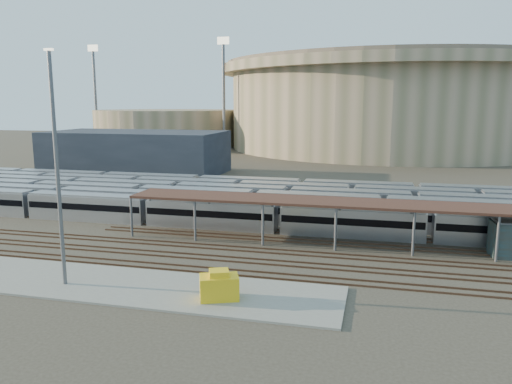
{
  "coord_description": "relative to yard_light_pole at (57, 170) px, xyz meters",
  "views": [
    {
      "loc": [
        22.24,
        -54.74,
        16.82
      ],
      "look_at": [
        5.65,
        12.0,
        4.47
      ],
      "focal_mm": 35.0,
      "sensor_mm": 36.0,
      "label": 1
    }
  ],
  "objects": [
    {
      "name": "yard_light_pole",
      "position": [
        0.0,
        0.0,
        0.0
      ],
      "size": [
        0.8,
        0.36,
        21.21
      ],
      "color": "#5C5D61",
      "rests_on": "apron"
    },
    {
      "name": "floodlight_0",
      "position": [
        -24.29,
        126.12,
        9.76
      ],
      "size": [
        4.0,
        1.0,
        38.4
      ],
      "color": "#5C5D61",
      "rests_on": "ground"
    },
    {
      "name": "yellow_equipment",
      "position": [
        15.09,
        0.0,
        -9.66
      ],
      "size": [
        3.81,
        3.13,
        2.05
      ],
      "primitive_type": "cube",
      "rotation": [
        0.0,
        0.0,
        0.38
      ],
      "color": "yellow",
      "rests_on": "apron"
    },
    {
      "name": "service_building",
      "position": [
        -29.29,
        71.12,
        -5.89
      ],
      "size": [
        42.0,
        20.0,
        10.0
      ],
      "primitive_type": "cube",
      "color": "#1E232D",
      "rests_on": "ground"
    },
    {
      "name": "inspection_shed",
      "position": [
        27.71,
        20.12,
        -5.91
      ],
      "size": [
        60.3,
        6.0,
        5.3
      ],
      "color": "#5C5D61",
      "rests_on": "ground"
    },
    {
      "name": "stadium",
      "position": [
        30.71,
        156.12,
        5.58
      ],
      "size": [
        124.0,
        124.0,
        32.5
      ],
      "color": "tan",
      "rests_on": "ground"
    },
    {
      "name": "empty_tracks",
      "position": [
        5.71,
        11.12,
        -10.8
      ],
      "size": [
        170.0,
        9.62,
        0.18
      ],
      "color": "#4C3323",
      "rests_on": "ground"
    },
    {
      "name": "ground",
      "position": [
        5.71,
        16.12,
        -10.89
      ],
      "size": [
        420.0,
        420.0,
        0.0
      ],
      "primitive_type": "plane",
      "color": "#383026",
      "rests_on": "ground"
    },
    {
      "name": "floodlight_1",
      "position": [
        -79.29,
        136.12,
        9.76
      ],
      "size": [
        4.0,
        1.0,
        38.4
      ],
      "color": "#5C5D61",
      "rests_on": "ground"
    },
    {
      "name": "apron",
      "position": [
        0.71,
        1.12,
        -10.79
      ],
      "size": [
        50.0,
        9.0,
        0.2
      ],
      "primitive_type": "cube",
      "color": "gray",
      "rests_on": "ground"
    },
    {
      "name": "floodlight_3",
      "position": [
        -4.29,
        176.12,
        9.76
      ],
      "size": [
        4.0,
        1.0,
        38.4
      ],
      "color": "#5C5D61",
      "rests_on": "ground"
    },
    {
      "name": "subway_trains",
      "position": [
        6.69,
        34.62,
        -9.09
      ],
      "size": [
        131.05,
        23.9,
        3.6
      ],
      "color": "#BBBAC0",
      "rests_on": "ground"
    },
    {
      "name": "secondary_arena",
      "position": [
        -54.29,
        146.12,
        -3.89
      ],
      "size": [
        56.0,
        56.0,
        14.0
      ],
      "primitive_type": "cylinder",
      "color": "tan",
      "rests_on": "ground"
    }
  ]
}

